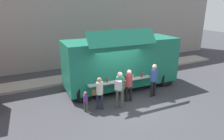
{
  "coord_description": "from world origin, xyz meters",
  "views": [
    {
      "loc": [
        -4.73,
        -7.81,
        4.71
      ],
      "look_at": [
        -0.03,
        1.6,
        1.3
      ],
      "focal_mm": 32.18,
      "sensor_mm": 36.0,
      "label": 1
    }
  ],
  "objects_px": {
    "customer_front_ordering": "(129,83)",
    "child_near_queue": "(86,100)",
    "customer_mid_with_backpack": "(120,86)",
    "customer_rear_waiting": "(99,91)",
    "trash_bin": "(153,62)",
    "customer_extra_browsing": "(154,78)",
    "food_truck_main": "(121,62)"
  },
  "relations": [
    {
      "from": "customer_front_ordering",
      "to": "child_near_queue",
      "type": "bearing_deg",
      "value": 107.38
    },
    {
      "from": "customer_front_ordering",
      "to": "customer_mid_with_backpack",
      "type": "bearing_deg",
      "value": 133.83
    },
    {
      "from": "customer_mid_with_backpack",
      "to": "customer_rear_waiting",
      "type": "height_order",
      "value": "customer_mid_with_backpack"
    },
    {
      "from": "child_near_queue",
      "to": "customer_front_ordering",
      "type": "bearing_deg",
      "value": -31.39
    },
    {
      "from": "customer_front_ordering",
      "to": "customer_rear_waiting",
      "type": "distance_m",
      "value": 1.64
    },
    {
      "from": "customer_front_ordering",
      "to": "child_near_queue",
      "type": "relative_size",
      "value": 1.65
    },
    {
      "from": "trash_bin",
      "to": "customer_mid_with_backpack",
      "type": "height_order",
      "value": "customer_mid_with_backpack"
    },
    {
      "from": "trash_bin",
      "to": "customer_rear_waiting",
      "type": "xyz_separation_m",
      "value": [
        -6.38,
        -4.22,
        0.45
      ]
    },
    {
      "from": "trash_bin",
      "to": "child_near_queue",
      "type": "xyz_separation_m",
      "value": [
        -7.05,
        -4.2,
        0.12
      ]
    },
    {
      "from": "customer_mid_with_backpack",
      "to": "customer_extra_browsing",
      "type": "height_order",
      "value": "customer_extra_browsing"
    },
    {
      "from": "trash_bin",
      "to": "child_near_queue",
      "type": "bearing_deg",
      "value": -149.2
    },
    {
      "from": "trash_bin",
      "to": "customer_rear_waiting",
      "type": "bearing_deg",
      "value": -146.51
    },
    {
      "from": "food_truck_main",
      "to": "customer_rear_waiting",
      "type": "relative_size",
      "value": 4.17
    },
    {
      "from": "trash_bin",
      "to": "child_near_queue",
      "type": "relative_size",
      "value": 0.96
    },
    {
      "from": "customer_rear_waiting",
      "to": "customer_extra_browsing",
      "type": "distance_m",
      "value": 3.13
    },
    {
      "from": "trash_bin",
      "to": "customer_extra_browsing",
      "type": "height_order",
      "value": "customer_extra_browsing"
    },
    {
      "from": "customer_mid_with_backpack",
      "to": "customer_extra_browsing",
      "type": "distance_m",
      "value": 2.24
    },
    {
      "from": "customer_mid_with_backpack",
      "to": "trash_bin",
      "type": "bearing_deg",
      "value": -7.74
    },
    {
      "from": "customer_front_ordering",
      "to": "customer_extra_browsing",
      "type": "bearing_deg",
      "value": -78.71
    },
    {
      "from": "customer_rear_waiting",
      "to": "customer_mid_with_backpack",
      "type": "bearing_deg",
      "value": -71.48
    },
    {
      "from": "food_truck_main",
      "to": "customer_extra_browsing",
      "type": "xyz_separation_m",
      "value": [
        0.9,
        -1.91,
        -0.51
      ]
    },
    {
      "from": "trash_bin",
      "to": "customer_extra_browsing",
      "type": "xyz_separation_m",
      "value": [
        -3.26,
        -4.23,
        0.59
      ]
    },
    {
      "from": "customer_front_ordering",
      "to": "food_truck_main",
      "type": "bearing_deg",
      "value": -2.62
    },
    {
      "from": "customer_mid_with_backpack",
      "to": "child_near_queue",
      "type": "height_order",
      "value": "customer_mid_with_backpack"
    },
    {
      "from": "customer_front_ordering",
      "to": "child_near_queue",
      "type": "xyz_separation_m",
      "value": [
        -2.31,
        -0.08,
        -0.39
      ]
    },
    {
      "from": "customer_extra_browsing",
      "to": "customer_front_ordering",
      "type": "bearing_deg",
      "value": 68.85
    },
    {
      "from": "customer_rear_waiting",
      "to": "child_near_queue",
      "type": "bearing_deg",
      "value": 125.24
    },
    {
      "from": "food_truck_main",
      "to": "customer_extra_browsing",
      "type": "relative_size",
      "value": 3.68
    },
    {
      "from": "trash_bin",
      "to": "customer_rear_waiting",
      "type": "distance_m",
      "value": 7.67
    },
    {
      "from": "food_truck_main",
      "to": "customer_rear_waiting",
      "type": "xyz_separation_m",
      "value": [
        -2.22,
        -1.9,
        -0.64
      ]
    },
    {
      "from": "customer_mid_with_backpack",
      "to": "customer_front_ordering",
      "type": "bearing_deg",
      "value": -18.83
    },
    {
      "from": "customer_front_ordering",
      "to": "customer_rear_waiting",
      "type": "bearing_deg",
      "value": 108.85
    }
  ]
}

